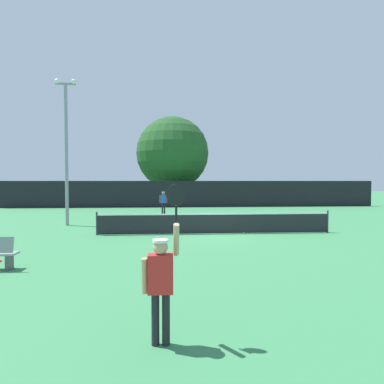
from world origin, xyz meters
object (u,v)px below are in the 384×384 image
(player_serving, at_px, (161,275))
(parked_car_far, at_px, (246,196))
(parked_car_near, at_px, (118,196))
(tennis_ball, at_px, (244,233))
(parked_car_mid, at_px, (167,195))
(player_receiving, at_px, (163,200))
(large_tree, at_px, (173,153))
(light_pole, at_px, (66,143))

(player_serving, height_order, parked_car_far, player_serving)
(player_serving, height_order, parked_car_near, player_serving)
(tennis_ball, bearing_deg, parked_car_mid, 99.04)
(player_serving, height_order, tennis_ball, player_serving)
(player_receiving, height_order, parked_car_mid, parked_car_mid)
(tennis_ball, xyz_separation_m, parked_car_mid, (-3.78, 23.72, 0.74))
(player_receiving, relative_size, large_tree, 0.18)
(large_tree, bearing_deg, player_serving, -90.95)
(player_receiving, xyz_separation_m, parked_car_near, (-5.33, 12.56, -0.24))
(parked_car_mid, distance_m, parked_car_far, 9.31)
(player_serving, xyz_separation_m, parked_car_far, (9.02, 32.18, -0.29))
(player_serving, relative_size, light_pole, 0.30)
(parked_car_far, bearing_deg, light_pole, -131.21)
(tennis_ball, distance_m, large_tree, 21.25)
(light_pole, bearing_deg, player_receiving, 48.50)
(light_pole, bearing_deg, parked_car_mid, 74.96)
(player_serving, distance_m, parked_car_far, 33.42)
(parked_car_near, bearing_deg, player_serving, -83.89)
(parked_car_near, height_order, parked_car_far, same)
(light_pole, xyz_separation_m, parked_car_near, (-0.07, 18.50, -3.84))
(player_serving, xyz_separation_m, large_tree, (0.51, 30.43, 4.44))
(large_tree, relative_size, parked_car_mid, 2.21)
(parked_car_mid, height_order, parked_car_far, same)
(player_serving, distance_m, player_receiving, 19.58)
(parked_car_far, bearing_deg, tennis_ball, -106.73)
(large_tree, distance_m, parked_car_near, 7.94)
(player_receiving, bearing_deg, large_tree, -94.32)
(parked_car_mid, bearing_deg, parked_car_far, -8.68)
(tennis_ball, bearing_deg, player_serving, -109.74)
(player_receiving, xyz_separation_m, large_tree, (0.82, 10.85, 4.48))
(large_tree, bearing_deg, parked_car_mid, 100.62)
(parked_car_near, relative_size, parked_car_mid, 1.01)
(light_pole, relative_size, large_tree, 0.86)
(large_tree, bearing_deg, tennis_ball, -81.23)
(tennis_ball, bearing_deg, light_pole, 159.18)
(tennis_ball, height_order, large_tree, large_tree)
(tennis_ball, relative_size, large_tree, 0.01)
(player_receiving, bearing_deg, player_serving, 90.92)
(player_receiving, distance_m, light_pole, 8.71)
(parked_car_mid, xyz_separation_m, parked_car_far, (9.16, -1.68, 0.00))
(tennis_ball, height_order, parked_car_far, parked_car_far)
(parked_car_mid, bearing_deg, parked_car_near, -160.92)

